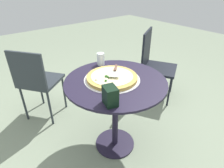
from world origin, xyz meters
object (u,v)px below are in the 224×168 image
object	(u,v)px
patio_table	(115,97)
patio_chair_far	(37,79)
pizza_on_tray	(112,78)
drinking_cup	(101,59)
patio_chair_near	(154,62)
napkin_dispenser	(110,96)
pizza_server	(115,71)

from	to	relation	value
patio_table	patio_chair_far	world-z (taller)	patio_chair_far
pizza_on_tray	drinking_cup	world-z (taller)	drinking_cup
drinking_cup	patio_chair_near	distance (m)	0.93
patio_chair_near	patio_table	bearing A→B (deg)	21.33
pizza_on_tray	drinking_cup	bearing A→B (deg)	-109.40
patio_chair_near	drinking_cup	bearing A→B (deg)	3.29
drinking_cup	patio_chair_far	size ratio (longest dim) A/B	0.13
pizza_on_tray	drinking_cup	xyz separation A→B (m)	(-0.10, -0.30, 0.04)
drinking_cup	napkin_dispenser	world-z (taller)	napkin_dispenser
napkin_dispenser	patio_chair_near	distance (m)	1.39
patio_table	napkin_dispenser	size ratio (longest dim) A/B	6.46
drinking_cup	napkin_dispenser	size ratio (longest dim) A/B	0.88
pizza_server	patio_table	bearing A→B (deg)	55.67
pizza_server	patio_chair_near	bearing A→B (deg)	-160.73
patio_table	pizza_on_tray	xyz separation A→B (m)	(0.01, -0.03, 0.18)
patio_chair_near	patio_chair_far	bearing A→B (deg)	-19.68
patio_table	drinking_cup	size ratio (longest dim) A/B	7.35
patio_table	pizza_server	size ratio (longest dim) A/B	4.55
pizza_on_tray	patio_table	bearing A→B (deg)	110.29
patio_table	patio_chair_near	xyz separation A→B (m)	(-0.97, -0.38, -0.07)
napkin_dispenser	patio_chair_far	distance (m)	1.14
patio_chair_near	patio_chair_far	world-z (taller)	patio_chair_near
patio_chair_near	pizza_server	bearing A→B (deg)	19.27
napkin_dispenser	patio_chair_far	size ratio (longest dim) A/B	0.15
patio_chair_far	napkin_dispenser	bearing A→B (deg)	97.46
pizza_server	napkin_dispenser	bearing A→B (deg)	45.54
patio_table	patio_chair_near	size ratio (longest dim) A/B	0.94
pizza_server	drinking_cup	xyz separation A→B (m)	(-0.06, -0.28, 0.00)
napkin_dispenser	patio_chair_near	world-z (taller)	patio_chair_near
patio_table	pizza_server	distance (m)	0.23
napkin_dispenser	patio_chair_near	bearing A→B (deg)	133.03
napkin_dispenser	pizza_server	bearing A→B (deg)	151.93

